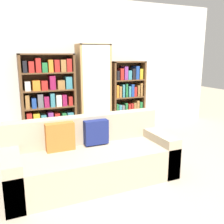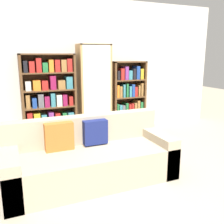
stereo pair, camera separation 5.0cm
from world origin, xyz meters
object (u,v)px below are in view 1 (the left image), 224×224
Objects in this scene: bookshelf_right at (127,98)px; wine_bottle at (130,131)px; bookshelf_left at (49,99)px; display_cabinet at (94,91)px; couch at (91,159)px.

bookshelf_right reaches higher than wine_bottle.
bookshelf_left is at bearing 180.00° from bookshelf_right.
display_cabinet is at bearing 138.07° from wine_bottle.
wine_bottle is (1.45, -0.53, -0.65)m from bookshelf_left.
display_cabinet reaches higher than bookshelf_left.
display_cabinet is 1.22× the size of bookshelf_right.
bookshelf_right is (1.43, 1.79, 0.42)m from couch.
couch is 1.45× the size of bookshelf_right.
bookshelf_left is (-0.21, 1.79, 0.52)m from couch.
couch is 1.87m from bookshelf_left.
bookshelf_left reaches higher than couch.
wine_bottle is (1.24, 1.26, -0.13)m from couch.
bookshelf_right is at bearing 51.26° from couch.
bookshelf_right is 3.87× the size of wine_bottle.
wine_bottle is (-0.19, -0.53, -0.55)m from bookshelf_right.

